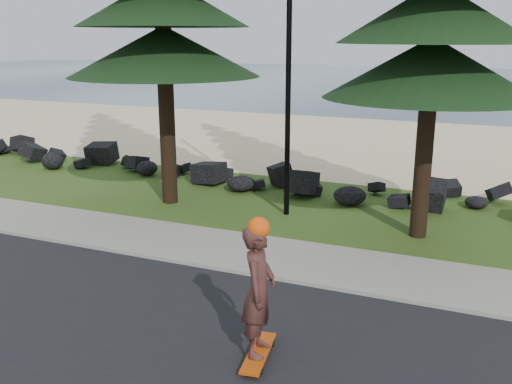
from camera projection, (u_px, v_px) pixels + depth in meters
ground at (237, 255)px, 12.53m from camera, size 160.00×160.00×0.00m
road at (112, 357)px, 8.53m from camera, size 160.00×7.00×0.02m
kerb at (219, 267)px, 11.72m from camera, size 160.00×0.20×0.10m
sidewalk at (241, 250)px, 12.70m from camera, size 160.00×2.00×0.08m
beach_sand at (372, 143)px, 25.42m from camera, size 160.00×15.00×0.01m
ocean at (446, 83)px, 57.85m from camera, size 160.00×58.00×0.01m
seawall_boulders at (313, 192)px, 17.51m from camera, size 60.00×2.40×1.10m
lamp_post at (289, 57)px, 14.28m from camera, size 0.25×0.14×8.14m
skateboarder at (259, 291)px, 8.19m from camera, size 0.58×1.22×2.21m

